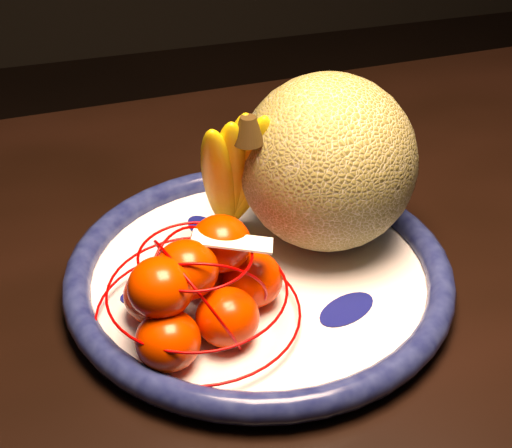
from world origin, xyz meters
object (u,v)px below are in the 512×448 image
object	(u,v)px
cantaloupe	(328,162)
banana_bunch	(237,169)
dining_table	(282,313)
fruit_bowl	(259,275)
mandarin_bag	(198,288)

from	to	relation	value
cantaloupe	banana_bunch	world-z (taller)	cantaloupe
dining_table	cantaloupe	bearing A→B (deg)	7.64
fruit_bowl	mandarin_bag	distance (m)	0.10
banana_bunch	mandarin_bag	world-z (taller)	banana_bunch
fruit_bowl	dining_table	bearing A→B (deg)	44.29
dining_table	fruit_bowl	xyz separation A→B (m)	(-0.04, -0.04, 0.09)
cantaloupe	mandarin_bag	world-z (taller)	cantaloupe
dining_table	mandarin_bag	world-z (taller)	mandarin_bag
banana_bunch	mandarin_bag	xyz separation A→B (m)	(-0.07, -0.11, -0.05)
cantaloupe	banana_bunch	xyz separation A→B (m)	(-0.09, 0.02, -0.00)
fruit_bowl	cantaloupe	distance (m)	0.13
cantaloupe	dining_table	bearing A→B (deg)	-170.08
mandarin_bag	fruit_bowl	bearing A→B (deg)	34.92
fruit_bowl	mandarin_bag	bearing A→B (deg)	-145.08
fruit_bowl	banana_bunch	world-z (taller)	banana_bunch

